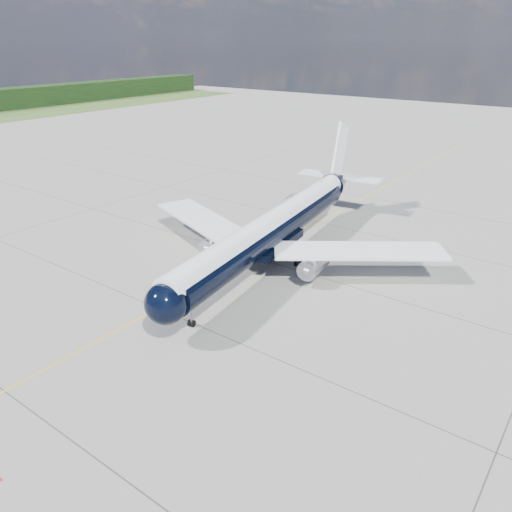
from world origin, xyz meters
name	(u,v)px	position (x,y,z in m)	size (l,w,h in m)	color
ground	(277,244)	(0.00, 30.00, 0.00)	(320.00, 320.00, 0.00)	gray
taxiway_centerline	(253,257)	(0.00, 25.00, 0.00)	(0.16, 160.00, 0.01)	yellow
main_airliner	(276,227)	(2.50, 25.91, 4.06)	(36.87, 45.22, 13.08)	black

